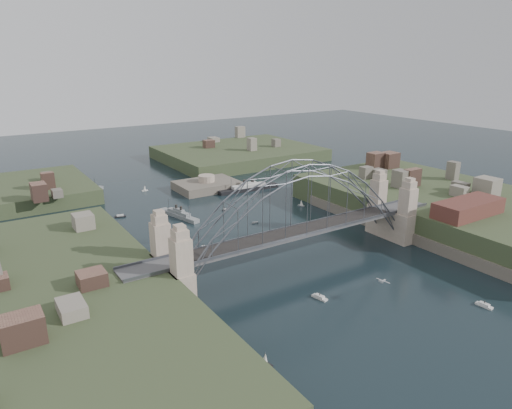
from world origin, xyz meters
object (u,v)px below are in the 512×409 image
object	(u,v)px
fort_island	(207,190)
ocean_liner	(249,188)
naval_cruiser_near	(179,215)
bridge	(299,215)
naval_cruiser_far	(86,192)
wharf_shed	(468,208)

from	to	relation	value
fort_island	ocean_liner	distance (m)	15.73
naval_cruiser_near	fort_island	bearing A→B (deg)	47.41
bridge	naval_cruiser_far	distance (m)	92.34
bridge	naval_cruiser_far	xyz separation A→B (m)	(-27.20, 87.49, -11.48)
fort_island	naval_cruiser_near	bearing A→B (deg)	-132.59
bridge	ocean_liner	world-z (taller)	bridge
wharf_shed	naval_cruiser_far	xyz separation A→B (m)	(-71.20, 101.49, -9.16)
ocean_liner	fort_island	bearing A→B (deg)	141.09
fort_island	naval_cruiser_near	xyz separation A→B (m)	(-21.65, -23.55, 1.13)
wharf_shed	naval_cruiser_near	distance (m)	81.35
wharf_shed	naval_cruiser_near	xyz separation A→B (m)	(-53.65, 60.45, -9.21)
fort_island	wharf_shed	xyz separation A→B (m)	(32.00, -84.00, 10.34)
naval_cruiser_near	naval_cruiser_far	size ratio (longest dim) A/B	1.20
bridge	fort_island	xyz separation A→B (m)	(12.00, 70.00, -12.66)
fort_island	wharf_shed	world-z (taller)	wharf_shed
fort_island	naval_cruiser_near	world-z (taller)	fort_island
naval_cruiser_near	naval_cruiser_far	bearing A→B (deg)	113.15
fort_island	naval_cruiser_far	world-z (taller)	fort_island
bridge	naval_cruiser_near	bearing A→B (deg)	101.73
wharf_shed	naval_cruiser_far	bearing A→B (deg)	125.05
bridge	naval_cruiser_far	size ratio (longest dim) A/B	5.93
naval_cruiser_far	fort_island	bearing A→B (deg)	-24.05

